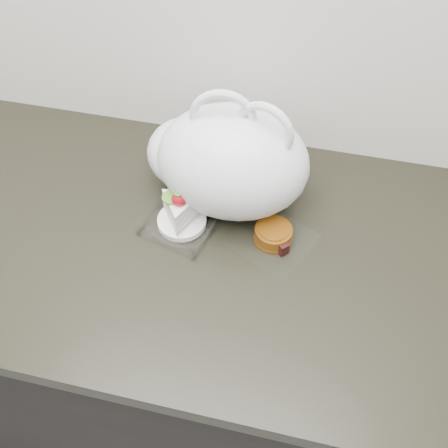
# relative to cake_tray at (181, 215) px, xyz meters

# --- Properties ---
(counter) EXTENTS (2.04, 0.64, 0.90)m
(counter) POSITION_rel_cake_tray_xyz_m (-0.03, -0.03, -0.48)
(counter) COLOR black
(counter) RESTS_ON ground
(cake_tray) EXTENTS (0.16, 0.16, 0.10)m
(cake_tray) POSITION_rel_cake_tray_xyz_m (0.00, 0.00, 0.00)
(cake_tray) COLOR white
(cake_tray) RESTS_ON counter
(mooncake_wrap) EXTENTS (0.19, 0.18, 0.03)m
(mooncake_wrap) POSITION_rel_cake_tray_xyz_m (0.18, 0.00, -0.01)
(mooncake_wrap) COLOR white
(mooncake_wrap) RESTS_ON counter
(plastic_bag) EXTENTS (0.34, 0.25, 0.27)m
(plastic_bag) POSITION_rel_cake_tray_xyz_m (0.06, 0.09, 0.08)
(plastic_bag) COLOR white
(plastic_bag) RESTS_ON counter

